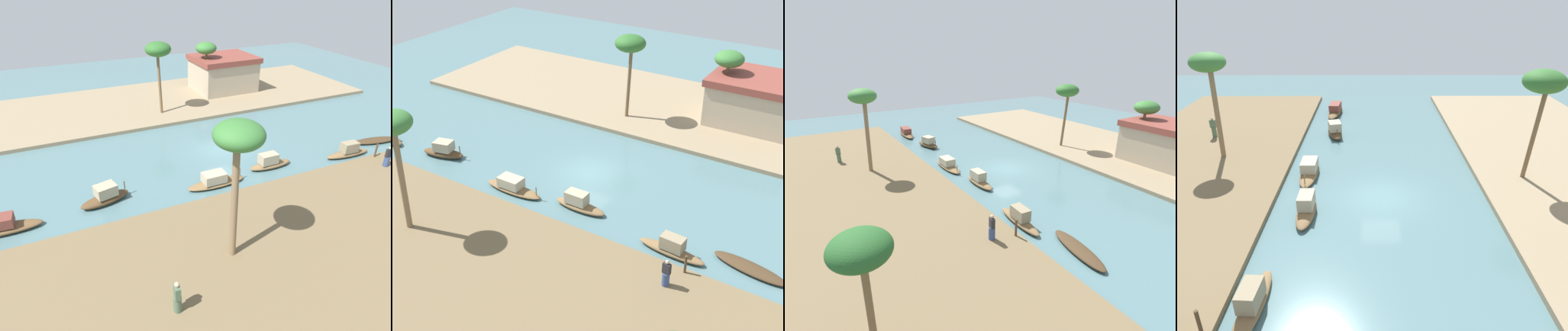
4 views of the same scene
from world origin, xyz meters
TOP-DOWN VIEW (x-y plane):
  - river_water at (0.00, 0.00)m, footprint 72.44×72.44m
  - riverbank_left at (0.00, -13.37)m, footprint 45.70×13.91m
  - riverbank_right at (0.00, 13.37)m, footprint 45.70×13.91m
  - sampan_near_left_bank at (1.87, -4.29)m, footprint 3.58×1.03m
  - sampan_midstream at (-10.63, -3.78)m, footprint 3.50×1.88m
  - sampan_open_hull at (-3.10, -4.87)m, footprint 4.37×1.20m
  - sampan_with_tall_canopy at (13.02, -4.34)m, footprint 4.43×1.76m
  - sampan_upstream_small at (8.82, -5.32)m, footprint 4.11×1.12m
  - person_on_near_bank at (9.73, -8.17)m, footprint 0.46×0.46m
  - mooring_post at (10.20, -6.73)m, footprint 0.14×0.14m
  - palm_tree_right_tall at (-2.10, 9.65)m, footprint 2.55×2.55m
  - palm_tree_right_short at (4.95, 13.68)m, footprint 2.42×2.42m
  - riverside_building at (7.39, 13.94)m, footprint 7.23×6.08m

SIDE VIEW (x-z plane):
  - river_water at x=0.00m, z-range 0.00..0.00m
  - riverbank_left at x=0.00m, z-range 0.00..0.33m
  - riverbank_right at x=0.00m, z-range 0.00..0.33m
  - sampan_with_tall_canopy at x=13.02m, z-range 0.00..0.35m
  - sampan_open_hull at x=-3.10m, z-range -0.14..0.90m
  - sampan_upstream_small at x=8.82m, z-range -0.18..1.05m
  - sampan_near_left_bank at x=1.87m, z-range -0.16..1.05m
  - sampan_midstream at x=-10.63m, z-range -0.16..1.13m
  - mooring_post at x=10.20m, z-range 0.33..1.45m
  - person_on_near_bank at x=9.73m, z-range 0.20..1.83m
  - riverside_building at x=7.39m, z-range 0.37..4.37m
  - palm_tree_right_short at x=4.95m, z-range 2.46..8.27m
  - palm_tree_right_tall at x=-2.10m, z-range 2.98..10.02m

